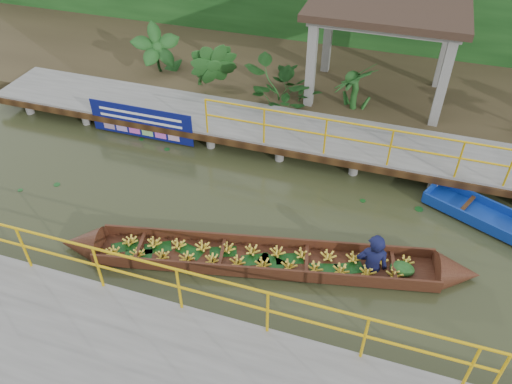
% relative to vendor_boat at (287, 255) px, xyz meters
% --- Properties ---
extents(ground, '(80.00, 80.00, 0.00)m').
position_rel_vendor_boat_xyz_m(ground, '(-2.19, 0.91, -0.30)').
color(ground, '#2A3118').
rests_on(ground, ground).
extents(land_strip, '(30.00, 8.00, 0.45)m').
position_rel_vendor_boat_xyz_m(land_strip, '(-2.19, 8.41, -0.08)').
color(land_strip, '#342B1A').
rests_on(land_strip, ground).
extents(far_dock, '(16.00, 2.06, 1.66)m').
position_rel_vendor_boat_xyz_m(far_dock, '(-2.17, 4.34, 0.18)').
color(far_dock, slate).
rests_on(far_dock, ground).
extents(near_dock, '(18.00, 2.40, 1.73)m').
position_rel_vendor_boat_xyz_m(near_dock, '(-1.19, -3.29, 0.00)').
color(near_dock, slate).
rests_on(near_dock, ground).
extents(pavilion, '(4.40, 3.00, 3.00)m').
position_rel_vendor_boat_xyz_m(pavilion, '(0.81, 7.21, 2.52)').
color(pavilion, slate).
rests_on(pavilion, ground).
extents(vendor_boat, '(8.87, 2.69, 2.25)m').
position_rel_vendor_boat_xyz_m(vendor_boat, '(0.00, 0.00, 0.00)').
color(vendor_boat, '#35150E').
rests_on(vendor_boat, ground).
extents(blue_banner, '(3.11, 0.04, 0.97)m').
position_rel_vendor_boat_xyz_m(blue_banner, '(-5.17, 3.39, 0.26)').
color(blue_banner, '#0B115C').
rests_on(blue_banner, ground).
extents(tropical_plants, '(14.16, 1.16, 1.45)m').
position_rel_vendor_boat_xyz_m(tropical_plants, '(0.06, 6.21, 0.87)').
color(tropical_plants, '#133A12').
rests_on(tropical_plants, ground).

